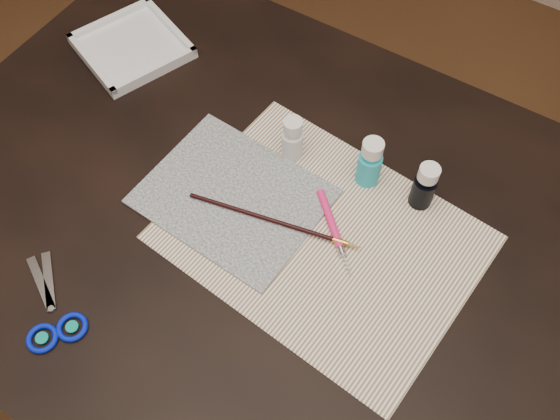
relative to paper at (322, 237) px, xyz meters
The scene contains 11 objects.
ground 0.76m from the paper, 165.00° to the right, with size 3.50×3.50×0.02m, color #422614.
table 0.38m from the paper, 165.00° to the right, with size 1.30×0.90×0.75m, color black.
paper is the anchor object (origin of this frame).
canvas 0.16m from the paper, behind, with size 0.29×0.23×0.00m, color black.
paint_bottle_white 0.18m from the paper, 137.89° to the left, with size 0.04×0.04×0.09m, color silver.
paint_bottle_cyan 0.15m from the paper, 87.20° to the left, with size 0.04×0.04×0.10m, color #20B2C9.
paint_bottle_navy 0.18m from the paper, 54.74° to the left, with size 0.04×0.04×0.09m, color black.
paintbrush 0.08m from the paper, 165.50° to the right, with size 0.29×0.01×0.01m, color black, non-canonical shape.
craft_knife 0.02m from the paper, 47.57° to the left, with size 0.16×0.01×0.01m, color #F41F70, non-canonical shape.
scissors 0.44m from the paper, 132.99° to the right, with size 0.18×0.09×0.01m, color silver, non-canonical shape.
palette_tray 0.55m from the paper, 162.25° to the left, with size 0.18×0.18×0.02m, color white.
Camera 1 is at (0.27, -0.43, 1.62)m, focal length 40.00 mm.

